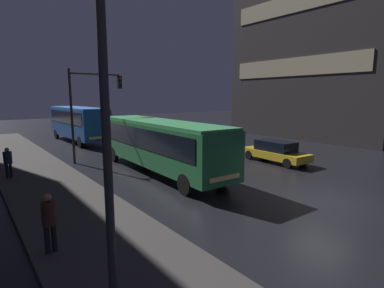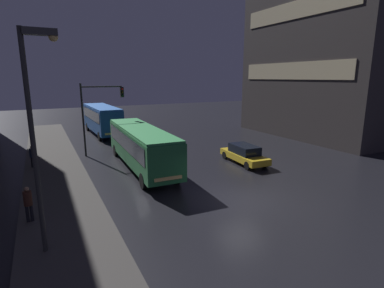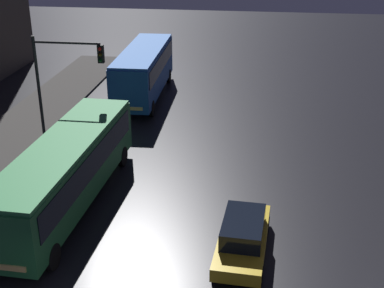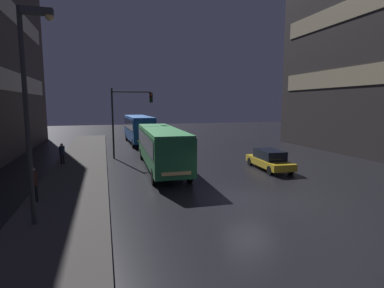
{
  "view_description": "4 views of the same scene",
  "coord_description": "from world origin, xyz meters",
  "px_view_note": "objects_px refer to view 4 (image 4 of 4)",
  "views": [
    {
      "loc": [
        -12.11,
        -6.44,
        4.49
      ],
      "look_at": [
        -0.63,
        8.47,
        1.47
      ],
      "focal_mm": 28.0,
      "sensor_mm": 36.0,
      "label": 1
    },
    {
      "loc": [
        -9.57,
        -12.76,
        6.75
      ],
      "look_at": [
        1.55,
        9.05,
        1.29
      ],
      "focal_mm": 28.0,
      "sensor_mm": 36.0,
      "label": 2
    },
    {
      "loc": [
        5.12,
        -11.11,
        11.94
      ],
      "look_at": [
        2.15,
        10.7,
        2.35
      ],
      "focal_mm": 50.0,
      "sensor_mm": 36.0,
      "label": 3
    },
    {
      "loc": [
        -7.09,
        -13.5,
        4.87
      ],
      "look_at": [
        0.27,
        11.5,
        1.4
      ],
      "focal_mm": 28.0,
      "sensor_mm": 36.0,
      "label": 4
    }
  ],
  "objects_px": {
    "traffic_light_main": "(127,111)",
    "street_lamp_sidewalk": "(31,86)",
    "car_taxi": "(269,159)",
    "bus_far": "(139,127)",
    "pedestrian_mid": "(62,152)",
    "pedestrian_near": "(33,182)",
    "bus_near": "(161,144)"
  },
  "relations": [
    {
      "from": "pedestrian_near",
      "to": "traffic_light_main",
      "type": "bearing_deg",
      "value": 93.72
    },
    {
      "from": "traffic_light_main",
      "to": "street_lamp_sidewalk",
      "type": "xyz_separation_m",
      "value": [
        -4.6,
        -14.89,
        1.29
      ]
    },
    {
      "from": "bus_far",
      "to": "pedestrian_mid",
      "type": "bearing_deg",
      "value": 56.66
    },
    {
      "from": "traffic_light_main",
      "to": "bus_near",
      "type": "bearing_deg",
      "value": -69.7
    },
    {
      "from": "street_lamp_sidewalk",
      "to": "traffic_light_main",
      "type": "bearing_deg",
      "value": 72.83
    },
    {
      "from": "bus_far",
      "to": "pedestrian_near",
      "type": "distance_m",
      "value": 22.93
    },
    {
      "from": "car_taxi",
      "to": "traffic_light_main",
      "type": "distance_m",
      "value": 13.15
    },
    {
      "from": "bus_near",
      "to": "bus_far",
      "type": "relative_size",
      "value": 1.14
    },
    {
      "from": "pedestrian_near",
      "to": "pedestrian_mid",
      "type": "xyz_separation_m",
      "value": [
        0.09,
        9.74,
        -0.02
      ]
    },
    {
      "from": "bus_far",
      "to": "pedestrian_mid",
      "type": "distance_m",
      "value": 14.05
    },
    {
      "from": "pedestrian_mid",
      "to": "street_lamp_sidewalk",
      "type": "distance_m",
      "value": 13.48
    },
    {
      "from": "street_lamp_sidewalk",
      "to": "pedestrian_near",
      "type": "bearing_deg",
      "value": 104.96
    },
    {
      "from": "bus_far",
      "to": "traffic_light_main",
      "type": "relative_size",
      "value": 1.64
    },
    {
      "from": "bus_far",
      "to": "pedestrian_mid",
      "type": "xyz_separation_m",
      "value": [
        -7.38,
        -11.91,
        -0.96
      ]
    },
    {
      "from": "bus_far",
      "to": "pedestrian_near",
      "type": "height_order",
      "value": "bus_far"
    },
    {
      "from": "bus_near",
      "to": "traffic_light_main",
      "type": "height_order",
      "value": "traffic_light_main"
    },
    {
      "from": "bus_far",
      "to": "street_lamp_sidewalk",
      "type": "height_order",
      "value": "street_lamp_sidewalk"
    },
    {
      "from": "car_taxi",
      "to": "pedestrian_near",
      "type": "bearing_deg",
      "value": 17.72
    },
    {
      "from": "bus_near",
      "to": "street_lamp_sidewalk",
      "type": "bearing_deg",
      "value": 56.7
    },
    {
      "from": "pedestrian_near",
      "to": "traffic_light_main",
      "type": "height_order",
      "value": "traffic_light_main"
    },
    {
      "from": "bus_near",
      "to": "pedestrian_mid",
      "type": "distance_m",
      "value": 8.13
    },
    {
      "from": "pedestrian_near",
      "to": "street_lamp_sidewalk",
      "type": "bearing_deg",
      "value": -46.94
    },
    {
      "from": "car_taxi",
      "to": "traffic_light_main",
      "type": "relative_size",
      "value": 0.77
    },
    {
      "from": "bus_far",
      "to": "street_lamp_sidewalk",
      "type": "relative_size",
      "value": 1.24
    },
    {
      "from": "pedestrian_mid",
      "to": "traffic_light_main",
      "type": "xyz_separation_m",
      "value": [
        5.31,
        2.17,
        3.13
      ]
    },
    {
      "from": "street_lamp_sidewalk",
      "to": "bus_near",
      "type": "bearing_deg",
      "value": 54.56
    },
    {
      "from": "traffic_light_main",
      "to": "car_taxi",
      "type": "bearing_deg",
      "value": -39.44
    },
    {
      "from": "bus_near",
      "to": "car_taxi",
      "type": "bearing_deg",
      "value": 164.18
    },
    {
      "from": "bus_near",
      "to": "pedestrian_mid",
      "type": "relative_size",
      "value": 7.11
    },
    {
      "from": "car_taxi",
      "to": "traffic_light_main",
      "type": "xyz_separation_m",
      "value": [
        -9.78,
        8.05,
        3.51
      ]
    },
    {
      "from": "bus_near",
      "to": "pedestrian_near",
      "type": "xyz_separation_m",
      "value": [
        -7.45,
        -6.37,
        -0.73
      ]
    },
    {
      "from": "pedestrian_mid",
      "to": "street_lamp_sidewalk",
      "type": "height_order",
      "value": "street_lamp_sidewalk"
    }
  ]
}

